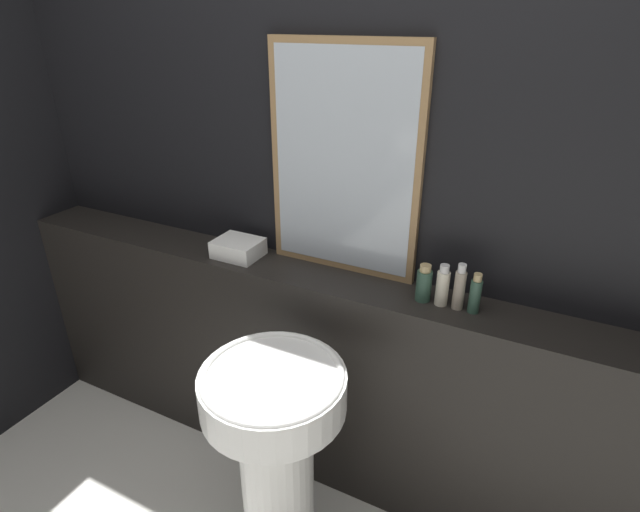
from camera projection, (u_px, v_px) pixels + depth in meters
wall_back at (329, 194)px, 1.92m from camera, size 8.00×0.06×2.50m
vanity_counter at (313, 374)px, 2.13m from camera, size 2.89×0.24×0.97m
pedestal_sink at (276, 446)px, 1.71m from camera, size 0.48×0.48×0.86m
mirror at (343, 163)px, 1.78m from camera, size 0.58×0.03×0.84m
towel_stack at (238, 248)px, 2.04m from camera, size 0.19×0.15×0.07m
shampoo_bottle at (424, 284)px, 1.72m from camera, size 0.05×0.05×0.14m
conditioner_bottle at (442, 286)px, 1.69m from camera, size 0.04×0.04×0.15m
lotion_bottle at (459, 288)px, 1.66m from camera, size 0.04×0.04×0.17m
body_wash_bottle at (475, 295)px, 1.64m from camera, size 0.04×0.04×0.14m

